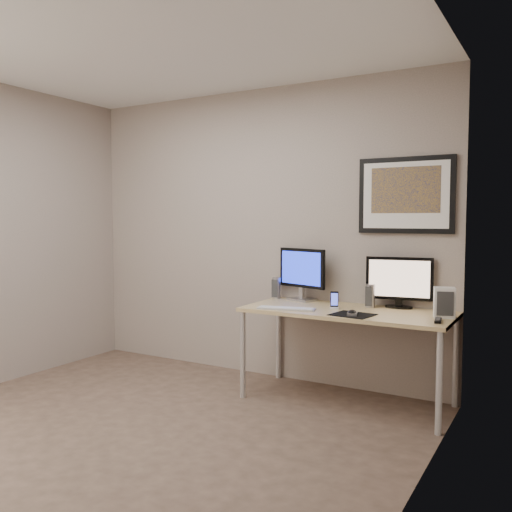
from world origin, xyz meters
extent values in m
plane|color=#4B3B2E|center=(0.00, 0.00, 0.00)|extent=(3.60, 3.60, 0.00)
plane|color=white|center=(0.00, 0.00, 2.60)|extent=(3.60, 3.60, 0.00)
plane|color=gray|center=(0.00, 1.70, 1.30)|extent=(3.60, 0.00, 3.60)
plane|color=gray|center=(1.80, 0.00, 1.30)|extent=(0.00, 3.40, 3.40)
cube|color=#A68C50|center=(1.00, 1.35, 0.71)|extent=(1.60, 0.70, 0.03)
cylinder|color=silver|center=(0.24, 1.04, 0.35)|extent=(0.04, 0.04, 0.70)
cylinder|color=silver|center=(0.24, 1.66, 0.35)|extent=(0.04, 0.04, 0.70)
cylinder|color=silver|center=(1.76, 1.04, 0.35)|extent=(0.04, 0.04, 0.70)
cylinder|color=silver|center=(1.76, 1.66, 0.35)|extent=(0.04, 0.04, 0.70)
cube|color=black|center=(1.35, 1.68, 1.62)|extent=(0.75, 0.03, 0.60)
cube|color=white|center=(1.35, 1.67, 1.62)|extent=(0.67, 0.00, 0.52)
cube|color=gold|center=(1.35, 1.66, 1.66)|extent=(0.54, 0.00, 0.36)
cube|color=#A5A5AA|center=(0.49, 1.61, 0.74)|extent=(0.27, 0.22, 0.02)
cube|color=#A5A5AA|center=(0.49, 1.61, 0.80)|extent=(0.05, 0.05, 0.10)
cube|color=black|center=(0.49, 1.61, 1.01)|extent=(0.48, 0.18, 0.34)
cube|color=#1020A2|center=(0.49, 1.59, 1.01)|extent=(0.42, 0.14, 0.28)
cube|color=black|center=(1.33, 1.63, 0.74)|extent=(0.23, 0.15, 0.02)
cube|color=black|center=(1.33, 1.63, 0.77)|extent=(0.06, 0.05, 0.05)
cube|color=black|center=(1.33, 1.63, 0.97)|extent=(0.51, 0.11, 0.34)
cube|color=tan|center=(1.33, 1.61, 0.97)|extent=(0.46, 0.07, 0.29)
cylinder|color=#A5A5AA|center=(0.25, 1.61, 0.82)|extent=(0.08, 0.08, 0.19)
cylinder|color=#A5A5AA|center=(1.12, 1.55, 0.82)|extent=(0.08, 0.08, 0.19)
cube|color=black|center=(0.90, 1.34, 0.80)|extent=(0.09, 0.09, 0.14)
cube|color=#B9B9BE|center=(0.58, 1.13, 0.74)|extent=(0.47, 0.22, 0.02)
cube|color=black|center=(1.11, 1.16, 0.73)|extent=(0.32, 0.29, 0.00)
ellipsoid|color=black|center=(1.12, 1.13, 0.75)|extent=(0.09, 0.13, 0.04)
cube|color=black|center=(1.71, 1.20, 0.74)|extent=(0.07, 0.17, 0.02)
cube|color=silver|center=(1.72, 1.38, 0.84)|extent=(0.17, 0.14, 0.22)
camera|label=1|loc=(2.45, -2.61, 1.44)|focal=38.00mm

